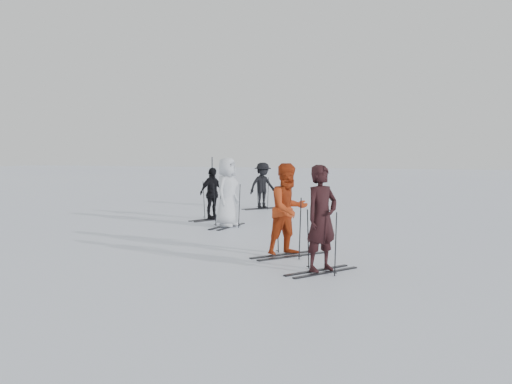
# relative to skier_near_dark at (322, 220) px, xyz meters

# --- Properties ---
(ground) EXTENTS (120.00, 120.00, 0.00)m
(ground) POSITION_rel_skier_near_dark_xyz_m (-3.13, 4.05, -0.93)
(ground) COLOR silver
(ground) RESTS_ON ground
(skier_near_dark) EXTENTS (0.73, 0.81, 1.85)m
(skier_near_dark) POSITION_rel_skier_near_dark_xyz_m (0.00, 0.00, 0.00)
(skier_near_dark) COLOR black
(skier_near_dark) RESTS_ON ground
(skier_red) EXTENTS (1.09, 1.14, 1.85)m
(skier_red) POSITION_rel_skier_near_dark_xyz_m (-1.01, 1.29, -0.00)
(skier_red) COLOR #AC3713
(skier_red) RESTS_ON ground
(skier_grey) EXTENTS (0.65, 0.96, 1.92)m
(skier_grey) POSITION_rel_skier_near_dark_xyz_m (-3.97, 4.98, 0.03)
(skier_grey) COLOR silver
(skier_grey) RESTS_ON ground
(skier_uphill_left) EXTENTS (0.72, 1.01, 1.59)m
(skier_uphill_left) POSITION_rel_skier_near_dark_xyz_m (-5.10, 6.40, -0.13)
(skier_uphill_left) COLOR black
(skier_uphill_left) RESTS_ON ground
(skier_uphill_far) EXTENTS (1.17, 1.24, 1.69)m
(skier_uphill_far) POSITION_rel_skier_near_dark_xyz_m (-4.79, 10.16, -0.08)
(skier_uphill_far) COLOR black
(skier_uphill_far) RESTS_ON ground
(skis_near_dark) EXTENTS (1.73, 1.50, 1.12)m
(skis_near_dark) POSITION_rel_skier_near_dark_xyz_m (0.00, 0.00, -0.37)
(skis_near_dark) COLOR black
(skis_near_dark) RESTS_ON ground
(skis_red) EXTENTS (1.91, 1.74, 1.25)m
(skis_red) POSITION_rel_skier_near_dark_xyz_m (-1.01, 1.29, -0.30)
(skis_red) COLOR black
(skis_red) RESTS_ON ground
(skis_grey) EXTENTS (1.75, 0.98, 1.25)m
(skis_grey) POSITION_rel_skier_near_dark_xyz_m (-3.97, 4.98, -0.30)
(skis_grey) COLOR black
(skis_grey) RESTS_ON ground
(skis_uphill_left) EXTENTS (1.90, 1.47, 1.23)m
(skis_uphill_left) POSITION_rel_skier_near_dark_xyz_m (-5.10, 6.40, -0.31)
(skis_uphill_left) COLOR black
(skis_uphill_left) RESTS_ON ground
(skis_uphill_far) EXTENTS (1.86, 1.74, 1.22)m
(skis_uphill_far) POSITION_rel_skier_near_dark_xyz_m (-4.79, 10.16, -0.32)
(skis_uphill_far) COLOR black
(skis_uphill_far) RESTS_ON ground
(piste_marker) EXTENTS (0.04, 0.04, 1.90)m
(piste_marker) POSITION_rel_skier_near_dark_xyz_m (-7.96, 12.54, 0.02)
(piste_marker) COLOR black
(piste_marker) RESTS_ON ground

